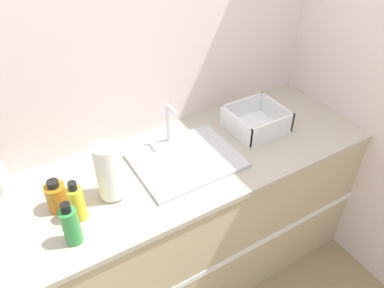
% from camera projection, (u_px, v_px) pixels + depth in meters
% --- Properties ---
extents(wall_back, '(4.34, 0.06, 2.60)m').
position_uv_depth(wall_back, '(154.00, 62.00, 1.92)').
color(wall_back, silver).
rests_on(wall_back, ground_plane).
extents(wall_right, '(0.06, 2.67, 2.60)m').
position_uv_depth(wall_right, '(345.00, 46.00, 2.08)').
color(wall_right, silver).
rests_on(wall_right, ground_plane).
extents(counter_cabinet, '(1.96, 0.70, 0.92)m').
position_uv_depth(counter_cabinet, '(191.00, 218.00, 2.19)').
color(counter_cabinet, tan).
rests_on(counter_cabinet, ground_plane).
extents(sink, '(0.51, 0.40, 0.25)m').
position_uv_depth(sink, '(185.00, 158.00, 1.88)').
color(sink, silver).
rests_on(sink, counter_cabinet).
extents(paper_towel_roll, '(0.12, 0.12, 0.28)m').
position_uv_depth(paper_towel_roll, '(109.00, 171.00, 1.61)').
color(paper_towel_roll, '#4C4C51').
rests_on(paper_towel_roll, counter_cabinet).
extents(dish_rack, '(0.30, 0.28, 0.12)m').
position_uv_depth(dish_rack, '(256.00, 122.00, 2.09)').
color(dish_rack, white).
rests_on(dish_rack, counter_cabinet).
extents(bottle_amber, '(0.09, 0.09, 0.16)m').
position_uv_depth(bottle_amber, '(57.00, 196.00, 1.60)').
color(bottle_amber, '#B26B19').
rests_on(bottle_amber, counter_cabinet).
extents(bottle_yellow, '(0.06, 0.06, 0.20)m').
position_uv_depth(bottle_yellow, '(77.00, 203.00, 1.54)').
color(bottle_yellow, yellow).
rests_on(bottle_yellow, counter_cabinet).
extents(bottle_green, '(0.07, 0.07, 0.21)m').
position_uv_depth(bottle_green, '(71.00, 225.00, 1.44)').
color(bottle_green, '#2D8C3D').
rests_on(bottle_green, counter_cabinet).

